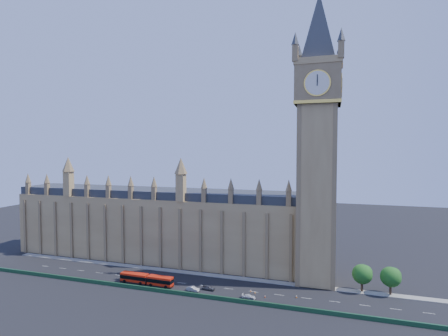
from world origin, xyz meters
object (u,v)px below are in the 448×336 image
(car_grey, at_px, (208,288))
(car_white, at_px, (249,297))
(car_silver, at_px, (193,289))
(red_bus, at_px, (146,279))

(car_grey, distance_m, car_white, 13.69)
(car_silver, bearing_deg, car_grey, -56.61)
(red_bus, height_order, car_grey, red_bus)
(red_bus, height_order, car_white, red_bus)
(red_bus, bearing_deg, car_white, 0.29)
(car_grey, relative_size, car_white, 1.04)
(car_white, bearing_deg, car_grey, 77.39)
(car_grey, height_order, car_silver, car_grey)
(red_bus, distance_m, car_white, 34.35)
(red_bus, distance_m, car_silver, 16.56)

